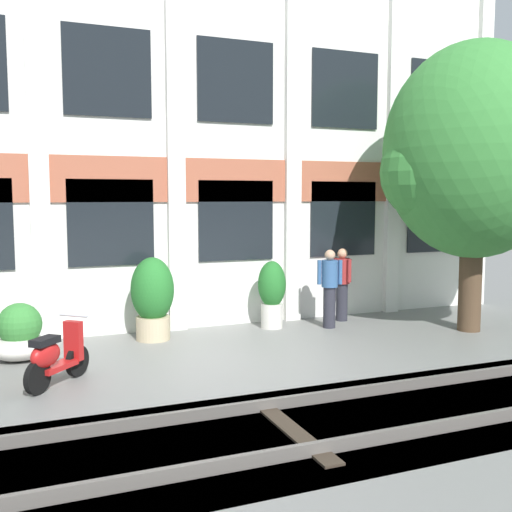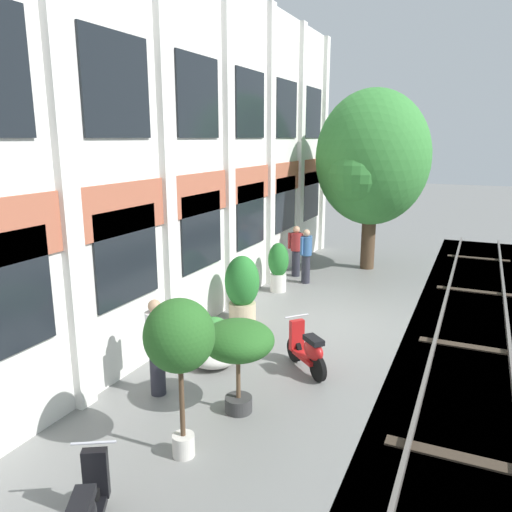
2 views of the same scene
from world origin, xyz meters
TOP-DOWN VIEW (x-y plane):
  - ground_plane at (0.00, 0.00)m, footprint 80.00×80.00m
  - apartment_facade at (-0.00, 3.03)m, footprint 16.09×0.64m
  - rail_tracks at (-0.00, -3.01)m, footprint 23.73×2.80m
  - broadleaf_tree at (5.56, 0.42)m, footprint 3.84×3.65m
  - potted_plant_ribbed_drum at (-0.66, 2.09)m, footprint 0.83×0.83m
  - potted_plant_wide_bowl at (-3.06, 1.54)m, footprint 1.00×1.00m
  - potted_plant_low_pan at (-5.74, 0.54)m, footprint 0.95×0.95m
  - potted_plant_tall_urn at (-4.38, 0.36)m, footprint 1.15×1.15m
  - potted_plant_fluted_column at (1.88, 2.18)m, footprint 0.59×0.59m
  - scooter_near_curb at (-7.51, 0.60)m, footprint 1.24×0.81m
  - scooter_second_parked at (-2.61, -0.21)m, footprint 0.99×1.09m
  - resident_by_doorway at (3.63, 2.28)m, footprint 0.34×0.52m
  - resident_watching_tracks at (-4.45, 1.86)m, footprint 0.50×0.34m
  - resident_near_plants at (3.01, 1.74)m, footprint 0.51×0.34m

SIDE VIEW (x-z plane):
  - rail_tracks at x=0.00m, z-range -0.35..0.08m
  - ground_plane at x=0.00m, z-range 0.00..0.00m
  - potted_plant_wide_bowl at x=-3.06m, z-range -0.08..0.89m
  - scooter_near_curb at x=-7.51m, z-range -0.05..0.93m
  - scooter_second_parked at x=-2.61m, z-range -0.05..0.93m
  - potted_plant_fluted_column at x=1.88m, z-range 0.06..1.48m
  - potted_plant_ribbed_drum at x=-0.66m, z-range 0.04..1.64m
  - resident_by_doorway at x=3.63m, z-range 0.06..1.67m
  - resident_near_plants at x=3.01m, z-range 0.06..1.71m
  - resident_watching_tracks at x=-4.45m, z-range 0.06..1.77m
  - potted_plant_tall_urn at x=-4.38m, z-range 0.40..1.93m
  - potted_plant_low_pan at x=-5.74m, z-range 0.58..2.86m
  - broadleaf_tree at x=5.56m, z-range 0.64..6.49m
  - apartment_facade at x=0.00m, z-range -0.02..7.86m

